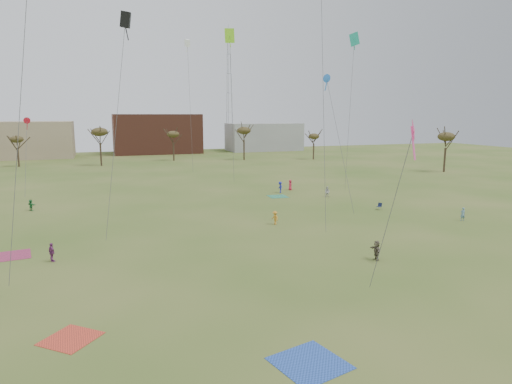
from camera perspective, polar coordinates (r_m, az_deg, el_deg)
name	(u,v)px	position (r m, az deg, el deg)	size (l,w,h in m)	color
ground	(320,311)	(28.74, 8.22, -14.84)	(260.00, 260.00, 0.00)	#3A5A1C
spectator_fore_c	(376,250)	(38.66, 15.10, -7.21)	(1.56, 0.50, 1.68)	brown
flyer_mid_b	(275,218)	(49.23, 2.43, -3.30)	(0.97, 0.56, 1.50)	orange
flyer_mid_c	(463,214)	(56.09, 24.85, -2.57)	(0.56, 0.37, 1.53)	#618BA3
spectator_mid_d	(52,252)	(40.62, -24.59, -7.01)	(0.94, 0.39, 1.60)	#823677
spectator_mid_e	(327,192)	(66.12, 9.08, 0.01)	(0.76, 0.59, 1.56)	#BABABA
flyer_far_a	(31,205)	(62.88, -26.77, -1.50)	(1.33, 0.42, 1.43)	#2A7F41
flyer_far_b	(290,185)	(71.63, 4.39, 0.90)	(0.81, 0.53, 1.65)	#C4213E
flyer_far_c	(280,187)	(68.97, 3.09, 0.61)	(1.13, 0.65, 1.75)	#222A9E
blanket_red	(71,339)	(27.32, -22.54, -16.90)	(2.55, 2.55, 0.03)	red
blanket_blue	(310,363)	(23.46, 6.85, -20.87)	(3.18, 3.18, 0.03)	blue
blanket_plum	(11,256)	(44.03, -28.78, -7.15)	(3.06, 3.06, 0.03)	#9C3055
blanket_olive	(278,197)	(65.98, 2.79, -0.58)	(2.68, 2.68, 0.03)	#318861
camp_chair_right	(379,208)	(58.95, 15.43, -1.94)	(0.71, 0.70, 0.87)	#161D3D
kites_aloft	(193,49)	(56.76, -8.04, 17.63)	(56.60, 66.10, 26.89)	#F04BA0
tree_line	(144,137)	(102.73, -14.14, 6.86)	(117.44, 49.32, 8.91)	#3A2B1E
building_tan	(11,140)	(140.08, -28.80, 5.82)	(32.00, 14.00, 10.00)	#937F60
building_brick	(157,134)	(144.22, -12.53, 7.28)	(26.00, 16.00, 12.00)	brown
building_grey	(264,137)	(150.62, 1.01, 7.04)	(24.00, 12.00, 9.00)	gray
radio_tower	(229,92)	(154.15, -3.47, 12.56)	(1.51, 1.72, 41.00)	#9EA3A8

